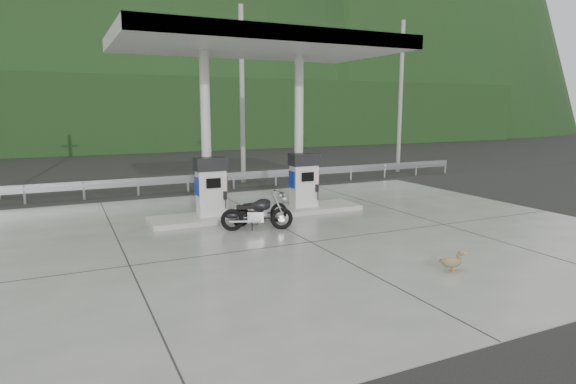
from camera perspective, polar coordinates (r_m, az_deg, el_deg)
name	(u,v)px	position (r m, az deg, el deg)	size (l,w,h in m)	color
ground	(294,234)	(13.40, 0.67, -4.97)	(160.00, 160.00, 0.00)	black
forecourt_apron	(294,233)	(13.40, 0.67, -4.93)	(18.00, 14.00, 0.02)	slate
pump_island	(260,213)	(15.60, -3.36, -2.51)	(7.00, 1.40, 0.15)	#9B9890
gas_pump_left	(211,187)	(14.91, -9.10, 0.62)	(0.95, 0.55, 1.80)	silver
gas_pump_right	(304,180)	(16.08, 1.90, 1.41)	(0.95, 0.55, 1.80)	silver
canopy_column_left	(206,134)	(15.13, -9.70, 6.83)	(0.30, 0.30, 5.00)	silver
canopy_column_right	(299,132)	(16.28, 1.29, 7.17)	(0.30, 0.30, 5.00)	silver
canopy_roof	(258,44)	(15.37, -3.56, 17.09)	(8.50, 5.00, 0.40)	silver
guardrail	(211,174)	(20.63, -9.11, 2.14)	(26.00, 0.16, 1.42)	gray
road	(191,179)	(24.08, -11.41, 1.46)	(60.00, 7.00, 0.01)	black
utility_pole_b	(242,96)	(22.50, -5.46, 11.25)	(0.22, 0.22, 8.00)	gray
utility_pole_c	(400,98)	(26.94, 13.19, 10.80)	(0.22, 0.22, 8.00)	gray
tree_band	(134,114)	(42.03, -17.76, 8.79)	(80.00, 6.00, 6.00)	black
forested_hills	(105,134)	(71.95, -20.90, 6.46)	(100.00, 40.00, 140.00)	black
motorcycle_left	(257,214)	(13.66, -3.69, -2.66)	(1.91, 0.60, 0.91)	black
motorcycle_right	(260,210)	(14.39, -3.31, -2.19)	(1.73, 0.55, 0.82)	black
duck	(452,262)	(10.86, 18.82, -7.91)	(0.54, 0.15, 0.39)	brown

